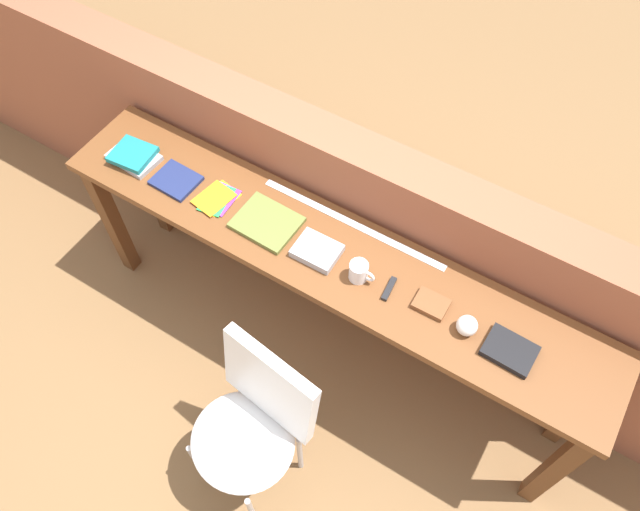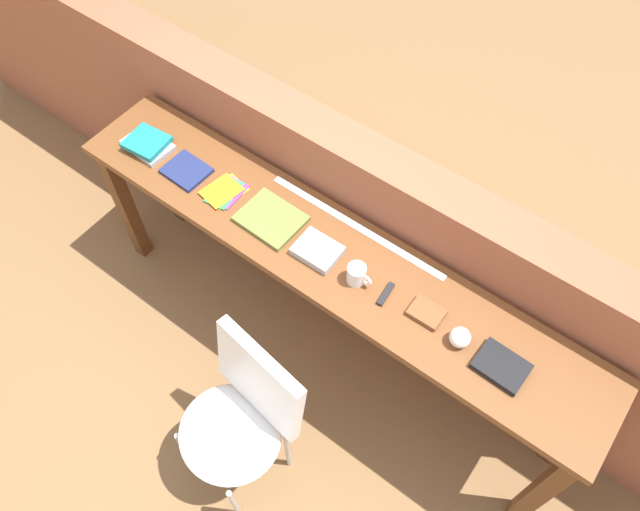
{
  "view_description": "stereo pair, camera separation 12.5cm",
  "coord_description": "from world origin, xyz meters",
  "px_view_note": "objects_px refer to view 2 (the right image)",
  "views": [
    {
      "loc": [
        0.72,
        -0.92,
        3.01
      ],
      "look_at": [
        0.0,
        0.25,
        0.9
      ],
      "focal_mm": 35.0,
      "sensor_mm": 36.0,
      "label": 1
    },
    {
      "loc": [
        0.83,
        -0.85,
        3.01
      ],
      "look_at": [
        0.0,
        0.25,
        0.9
      ],
      "focal_mm": 35.0,
      "sensor_mm": 36.0,
      "label": 2
    }
  ],
  "objects_px": {
    "pamphlet_pile_colourful": "(225,191)",
    "book_open_centre": "(271,219)",
    "multitool_folded": "(386,294)",
    "leather_journal_brown": "(426,313)",
    "book_stack_leftmost": "(147,144)",
    "mug": "(357,275)",
    "chair_white_moulded": "(240,416)",
    "magazine_cycling": "(186,171)",
    "book_repair_rightmost": "(501,366)",
    "sports_ball_small": "(460,337)"
  },
  "relations": [
    {
      "from": "book_stack_leftmost",
      "to": "mug",
      "type": "height_order",
      "value": "mug"
    },
    {
      "from": "book_stack_leftmost",
      "to": "book_repair_rightmost",
      "type": "xyz_separation_m",
      "value": [
        1.81,
        -0.0,
        -0.01
      ]
    },
    {
      "from": "pamphlet_pile_colourful",
      "to": "book_repair_rightmost",
      "type": "bearing_deg",
      "value": -0.51
    },
    {
      "from": "chair_white_moulded",
      "to": "sports_ball_small",
      "type": "xyz_separation_m",
      "value": [
        0.58,
        0.63,
        0.39
      ]
    },
    {
      "from": "book_stack_leftmost",
      "to": "magazine_cycling",
      "type": "bearing_deg",
      "value": -0.81
    },
    {
      "from": "book_stack_leftmost",
      "to": "mug",
      "type": "relative_size",
      "value": 2.11
    },
    {
      "from": "magazine_cycling",
      "to": "book_open_centre",
      "type": "distance_m",
      "value": 0.47
    },
    {
      "from": "book_stack_leftmost",
      "to": "magazine_cycling",
      "type": "height_order",
      "value": "book_stack_leftmost"
    },
    {
      "from": "book_stack_leftmost",
      "to": "multitool_folded",
      "type": "bearing_deg",
      "value": 0.11
    },
    {
      "from": "chair_white_moulded",
      "to": "leather_journal_brown",
      "type": "relative_size",
      "value": 6.86
    },
    {
      "from": "magazine_cycling",
      "to": "leather_journal_brown",
      "type": "xyz_separation_m",
      "value": [
        1.23,
        0.03,
        0.0
      ]
    },
    {
      "from": "book_open_centre",
      "to": "sports_ball_small",
      "type": "distance_m",
      "value": 0.92
    },
    {
      "from": "chair_white_moulded",
      "to": "sports_ball_small",
      "type": "bearing_deg",
      "value": 47.74
    },
    {
      "from": "magazine_cycling",
      "to": "multitool_folded",
      "type": "relative_size",
      "value": 1.74
    },
    {
      "from": "mug",
      "to": "book_repair_rightmost",
      "type": "distance_m",
      "value": 0.64
    },
    {
      "from": "leather_journal_brown",
      "to": "book_repair_rightmost",
      "type": "height_order",
      "value": "book_repair_rightmost"
    },
    {
      "from": "chair_white_moulded",
      "to": "magazine_cycling",
      "type": "distance_m",
      "value": 1.09
    },
    {
      "from": "chair_white_moulded",
      "to": "sports_ball_small",
      "type": "distance_m",
      "value": 0.94
    },
    {
      "from": "sports_ball_small",
      "to": "chair_white_moulded",
      "type": "bearing_deg",
      "value": -132.26
    },
    {
      "from": "magazine_cycling",
      "to": "book_open_centre",
      "type": "height_order",
      "value": "book_open_centre"
    },
    {
      "from": "chair_white_moulded",
      "to": "mug",
      "type": "distance_m",
      "value": 0.75
    },
    {
      "from": "pamphlet_pile_colourful",
      "to": "leather_journal_brown",
      "type": "distance_m",
      "value": 1.02
    },
    {
      "from": "chair_white_moulded",
      "to": "multitool_folded",
      "type": "bearing_deg",
      "value": 68.93
    },
    {
      "from": "book_stack_leftmost",
      "to": "multitool_folded",
      "type": "distance_m",
      "value": 1.31
    },
    {
      "from": "magazine_cycling",
      "to": "sports_ball_small",
      "type": "bearing_deg",
      "value": 1.93
    },
    {
      "from": "sports_ball_small",
      "to": "pamphlet_pile_colourful",
      "type": "bearing_deg",
      "value": 179.25
    },
    {
      "from": "pamphlet_pile_colourful",
      "to": "book_open_centre",
      "type": "xyz_separation_m",
      "value": [
        0.26,
        0.0,
        0.0
      ]
    },
    {
      "from": "chair_white_moulded",
      "to": "book_repair_rightmost",
      "type": "xyz_separation_m",
      "value": [
        0.75,
        0.64,
        0.37
      ]
    },
    {
      "from": "leather_journal_brown",
      "to": "chair_white_moulded",
      "type": "bearing_deg",
      "value": -123.18
    },
    {
      "from": "chair_white_moulded",
      "to": "mug",
      "type": "relative_size",
      "value": 8.1
    },
    {
      "from": "chair_white_moulded",
      "to": "pamphlet_pile_colourful",
      "type": "bearing_deg",
      "value": 132.81
    },
    {
      "from": "magazine_cycling",
      "to": "book_repair_rightmost",
      "type": "height_order",
      "value": "book_repair_rightmost"
    },
    {
      "from": "book_stack_leftmost",
      "to": "leather_journal_brown",
      "type": "bearing_deg",
      "value": 1.0
    },
    {
      "from": "pamphlet_pile_colourful",
      "to": "multitool_folded",
      "type": "relative_size",
      "value": 1.8
    },
    {
      "from": "magazine_cycling",
      "to": "sports_ball_small",
      "type": "height_order",
      "value": "sports_ball_small"
    },
    {
      "from": "pamphlet_pile_colourful",
      "to": "leather_journal_brown",
      "type": "bearing_deg",
      "value": 0.78
    },
    {
      "from": "leather_journal_brown",
      "to": "sports_ball_small",
      "type": "xyz_separation_m",
      "value": [
        0.16,
        -0.03,
        0.03
      ]
    },
    {
      "from": "chair_white_moulded",
      "to": "book_open_centre",
      "type": "height_order",
      "value": "book_open_centre"
    },
    {
      "from": "book_stack_leftmost",
      "to": "sports_ball_small",
      "type": "height_order",
      "value": "sports_ball_small"
    },
    {
      "from": "magazine_cycling",
      "to": "leather_journal_brown",
      "type": "bearing_deg",
      "value": 3.28
    },
    {
      "from": "sports_ball_small",
      "to": "book_open_centre",
      "type": "bearing_deg",
      "value": 178.82
    },
    {
      "from": "magazine_cycling",
      "to": "pamphlet_pile_colourful",
      "type": "height_order",
      "value": "magazine_cycling"
    },
    {
      "from": "pamphlet_pile_colourful",
      "to": "book_open_centre",
      "type": "bearing_deg",
      "value": 0.77
    },
    {
      "from": "multitool_folded",
      "to": "mug",
      "type": "bearing_deg",
      "value": -174.01
    },
    {
      "from": "book_stack_leftmost",
      "to": "leather_journal_brown",
      "type": "xyz_separation_m",
      "value": [
        1.48,
        0.03,
        -0.01
      ]
    },
    {
      "from": "magazine_cycling",
      "to": "multitool_folded",
      "type": "bearing_deg",
      "value": 2.26
    },
    {
      "from": "book_stack_leftmost",
      "to": "pamphlet_pile_colourful",
      "type": "distance_m",
      "value": 0.46
    },
    {
      "from": "multitool_folded",
      "to": "leather_journal_brown",
      "type": "bearing_deg",
      "value": 7.69
    },
    {
      "from": "pamphlet_pile_colourful",
      "to": "multitool_folded",
      "type": "distance_m",
      "value": 0.85
    },
    {
      "from": "pamphlet_pile_colourful",
      "to": "book_open_centre",
      "type": "height_order",
      "value": "book_open_centre"
    }
  ]
}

